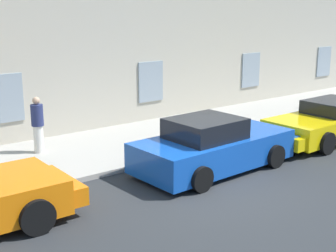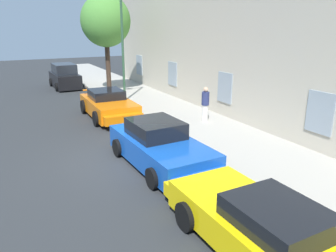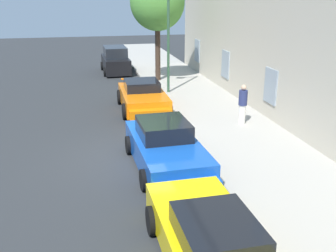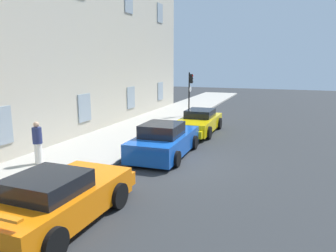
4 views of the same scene
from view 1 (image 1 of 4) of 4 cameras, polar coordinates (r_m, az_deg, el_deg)
ground_plane at (r=11.99m, az=5.48°, el=-7.21°), size 80.00×80.00×0.00m
sidewalk at (r=15.23m, az=-5.86°, el=-2.30°), size 60.00×4.14×0.14m
sportscar_yellow_flank at (r=13.18m, az=5.96°, el=-2.40°), size 5.01×2.29×1.48m
sportscar_white_middle at (r=16.62m, az=18.11°, el=0.31°), size 5.05×2.14×1.31m
pedestrian_admiring at (r=14.49m, az=-15.25°, el=0.18°), size 0.51×0.51×1.67m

